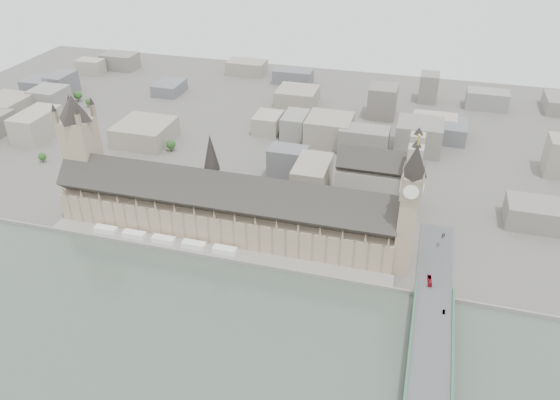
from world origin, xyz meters
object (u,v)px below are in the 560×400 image
(westminster_bridge, at_px, (429,375))
(red_bus_north, at_px, (430,281))
(elizabeth_tower, at_px, (410,202))
(palace_of_westminster, at_px, (224,208))
(car_silver, at_px, (444,312))
(victoria_tower, at_px, (82,148))
(car_approach, at_px, (443,236))
(westminster_abbey, at_px, (380,179))

(westminster_bridge, relative_size, red_bus_north, 30.57)
(elizabeth_tower, bearing_deg, red_bus_north, -44.65)
(elizabeth_tower, xyz_separation_m, red_bus_north, (20.18, -19.93, -46.36))
(palace_of_westminster, bearing_deg, car_silver, -19.29)
(elizabeth_tower, xyz_separation_m, victoria_tower, (-260.00, 18.00, -2.88))
(red_bus_north, bearing_deg, victoria_tower, 166.11)
(victoria_tower, relative_size, car_approach, 17.93)
(palace_of_westminster, relative_size, car_approach, 47.51)
(victoria_tower, bearing_deg, car_silver, -12.66)
(victoria_tower, height_order, westminster_abbey, victoria_tower)
(palace_of_westminster, relative_size, elizabeth_tower, 2.47)
(car_silver, height_order, car_approach, car_approach)
(victoria_tower, distance_m, car_silver, 300.74)
(elizabeth_tower, distance_m, victoria_tower, 260.64)
(elizabeth_tower, xyz_separation_m, car_silver, (30.22, -47.19, -47.21))
(westminster_abbey, bearing_deg, car_silver, -66.88)
(victoria_tower, bearing_deg, elizabeth_tower, -3.96)
(westminster_bridge, bearing_deg, elizabeth_tower, 104.11)
(westminster_abbey, relative_size, car_approach, 12.19)
(westminster_abbey, height_order, car_silver, westminster_abbey)
(palace_of_westminster, xyz_separation_m, car_silver, (168.22, -58.89, -11.82))
(victoria_tower, relative_size, car_silver, 26.13)
(westminster_bridge, height_order, car_approach, car_approach)
(westminster_abbey, height_order, car_approach, westminster_abbey)
(westminster_bridge, height_order, westminster_abbey, westminster_abbey)
(red_bus_north, bearing_deg, car_silver, -75.95)
(elizabeth_tower, relative_size, red_bus_north, 10.11)
(palace_of_westminster, relative_size, victoria_tower, 2.65)
(victoria_tower, xyz_separation_m, car_silver, (290.22, -65.19, -44.32))
(westminster_bridge, relative_size, car_approach, 58.27)
(palace_of_westminster, height_order, westminster_abbey, westminster_abbey)
(victoria_tower, bearing_deg, car_approach, 3.90)
(westminster_bridge, distance_m, car_approach, 133.30)
(car_silver, distance_m, car_approach, 84.84)
(victoria_tower, relative_size, westminster_bridge, 0.31)
(elizabeth_tower, height_order, car_silver, elizabeth_tower)
(palace_of_westminster, bearing_deg, victoria_tower, 177.04)
(palace_of_westminster, xyz_separation_m, westminster_bridge, (162.00, -107.20, -17.58))
(palace_of_westminster, relative_size, westminster_abbey, 3.90)
(victoria_tower, bearing_deg, palace_of_westminster, -2.96)
(palace_of_westminster, xyz_separation_m, westminster_abbey, (110.92, 75.30, 2.38))
(car_silver, bearing_deg, palace_of_westminster, 163.49)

